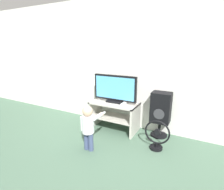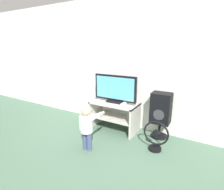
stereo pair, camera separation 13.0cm
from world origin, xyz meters
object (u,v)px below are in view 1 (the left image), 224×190
(floor_fan, at_px, (157,136))
(remote_primary, at_px, (99,101))
(child, at_px, (88,124))
(speaker_tower, at_px, (161,109))
(television, at_px, (115,89))
(game_console, at_px, (123,104))

(floor_fan, bearing_deg, remote_primary, 170.51)
(child, height_order, floor_fan, child)
(speaker_tower, xyz_separation_m, floor_fan, (0.07, -0.48, -0.31))
(child, bearing_deg, remote_primary, 109.68)
(television, bearing_deg, speaker_tower, 8.16)
(child, height_order, speaker_tower, speaker_tower)
(child, xyz_separation_m, floor_fan, (0.98, 0.53, -0.22))
(game_console, height_order, child, child)
(remote_primary, height_order, floor_fan, remote_primary)
(game_console, bearing_deg, child, -108.45)
(television, distance_m, game_console, 0.35)
(television, xyz_separation_m, child, (-0.03, -0.88, -0.39))
(remote_primary, bearing_deg, floor_fan, -9.49)
(television, distance_m, speaker_tower, 0.94)
(game_console, distance_m, child, 0.84)
(television, relative_size, speaker_tower, 1.04)
(child, relative_size, floor_fan, 1.51)
(game_console, relative_size, child, 0.24)
(game_console, xyz_separation_m, child, (-0.26, -0.78, -0.15))
(television, distance_m, child, 0.97)
(remote_primary, distance_m, speaker_tower, 1.21)
(remote_primary, bearing_deg, game_console, 4.67)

